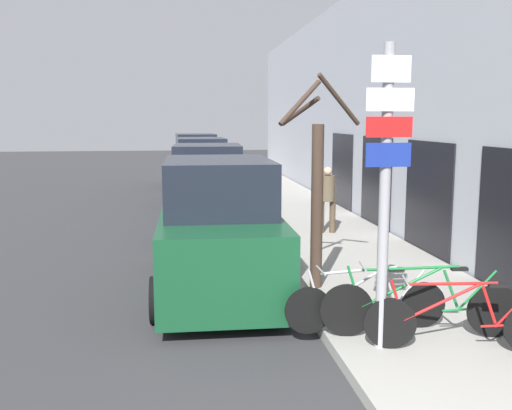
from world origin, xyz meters
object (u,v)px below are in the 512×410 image
object	(u,v)px
pedestrian_near	(327,195)
parked_car_3	(196,162)
bicycle_1	(420,306)
parked_car_0	(218,232)
bicycle_2	(367,303)
parked_car_1	(208,193)
signpost	(385,187)
bicycle_0	(460,321)
parked_car_2	(201,174)
street_tree	(317,191)

from	to	relation	value
pedestrian_near	parked_car_3	bearing A→B (deg)	-73.19
bicycle_1	parked_car_0	distance (m)	3.63
bicycle_2	parked_car_3	xyz separation A→B (m)	(-1.64, 17.76, 0.52)
parked_car_1	pedestrian_near	distance (m)	3.03
parked_car_0	parked_car_1	xyz separation A→B (m)	(0.10, 5.09, -0.01)
signpost	parked_car_1	world-z (taller)	signpost
bicycle_2	pedestrian_near	distance (m)	6.45
bicycle_0	bicycle_2	distance (m)	1.17
bicycle_1	parked_car_0	bearing A→B (deg)	49.08
parked_car_0	parked_car_2	bearing A→B (deg)	90.35
signpost	bicycle_1	world-z (taller)	signpost
parked_car_1	parked_car_2	size ratio (longest dim) A/B	0.99
parked_car_0	parked_car_1	size ratio (longest dim) A/B	1.10
bicycle_1	bicycle_0	bearing A→B (deg)	-142.49
bicycle_1	parked_car_3	xyz separation A→B (m)	(-2.23, 18.05, 0.48)
parked_car_0	signpost	bearing A→B (deg)	-59.24
signpost	parked_car_3	bearing A→B (deg)	95.08
parked_car_0	street_tree	distance (m)	1.76
bicycle_0	street_tree	bearing A→B (deg)	33.92
bicycle_2	pedestrian_near	bearing A→B (deg)	-10.68
parked_car_2	pedestrian_near	size ratio (longest dim) A/B	2.74
signpost	parked_car_0	bearing A→B (deg)	119.84
street_tree	parked_car_3	bearing A→B (deg)	95.27
bicycle_1	parked_car_2	size ratio (longest dim) A/B	0.57
signpost	bicycle_1	xyz separation A→B (m)	(0.60, 0.26, -1.53)
parked_car_1	parked_car_0	bearing A→B (deg)	-88.19
bicycle_1	bicycle_2	bearing A→B (deg)	72.71
parked_car_3	pedestrian_near	size ratio (longest dim) A/B	2.73
parked_car_2	signpost	bearing A→B (deg)	-84.71
parked_car_0	parked_car_1	bearing A→B (deg)	89.85
parked_car_0	parked_car_3	distance (m)	15.31
street_tree	signpost	bearing A→B (deg)	-86.10
bicycle_2	parked_car_2	world-z (taller)	parked_car_2
parked_car_0	parked_car_1	distance (m)	5.09
parked_car_1	pedestrian_near	xyz separation A→B (m)	(2.78, -1.22, 0.06)
bicycle_1	pedestrian_near	xyz separation A→B (m)	(0.54, 6.62, 0.52)
parked_car_2	parked_car_3	bearing A→B (deg)	88.23
bicycle_1	street_tree	distance (m)	2.70
bicycle_1	parked_car_1	world-z (taller)	parked_car_1
bicycle_2	street_tree	world-z (taller)	street_tree
bicycle_0	bicycle_1	bearing A→B (deg)	42.07
bicycle_1	parked_car_3	size ratio (longest dim) A/B	0.57
parked_car_1	street_tree	world-z (taller)	street_tree
bicycle_2	parked_car_1	world-z (taller)	parked_car_1
bicycle_2	signpost	bearing A→B (deg)	178.62
bicycle_0	parked_car_1	size ratio (longest dim) A/B	0.50
bicycle_0	parked_car_0	world-z (taller)	parked_car_0
bicycle_2	parked_car_0	distance (m)	3.04
bicycle_0	parked_car_0	xyz separation A→B (m)	(-2.60, 3.24, 0.49)
bicycle_0	parked_car_3	distance (m)	18.72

